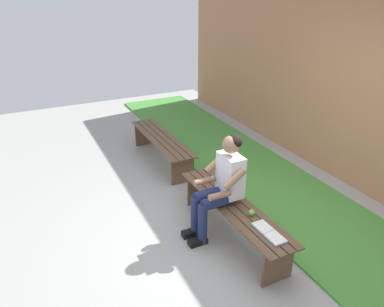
{
  "coord_description": "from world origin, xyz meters",
  "views": [
    {
      "loc": [
        -2.98,
        2.0,
        2.76
      ],
      "look_at": [
        0.78,
        0.15,
        0.79
      ],
      "focal_mm": 34.3,
      "sensor_mm": 36.0,
      "label": 1
    }
  ],
  "objects_px": {
    "person_seated": "(221,183)",
    "apple": "(252,213)",
    "book_open": "(269,233)",
    "bench_near": "(233,212)",
    "bench_far": "(161,143)"
  },
  "relations": [
    {
      "from": "apple",
      "to": "book_open",
      "type": "xyz_separation_m",
      "value": [
        -0.34,
        0.02,
        -0.03
      ]
    },
    {
      "from": "person_seated",
      "to": "apple",
      "type": "height_order",
      "value": "person_seated"
    },
    {
      "from": "person_seated",
      "to": "apple",
      "type": "xyz_separation_m",
      "value": [
        -0.4,
        -0.16,
        -0.21
      ]
    },
    {
      "from": "person_seated",
      "to": "book_open",
      "type": "xyz_separation_m",
      "value": [
        -0.74,
        -0.13,
        -0.23
      ]
    },
    {
      "from": "bench_near",
      "to": "book_open",
      "type": "relative_size",
      "value": 4.59
    },
    {
      "from": "person_seated",
      "to": "book_open",
      "type": "bearing_deg",
      "value": -169.76
    },
    {
      "from": "person_seated",
      "to": "apple",
      "type": "relative_size",
      "value": 17.56
    },
    {
      "from": "apple",
      "to": "book_open",
      "type": "distance_m",
      "value": 0.35
    },
    {
      "from": "bench_near",
      "to": "book_open",
      "type": "height_order",
      "value": "book_open"
    },
    {
      "from": "bench_near",
      "to": "apple",
      "type": "distance_m",
      "value": 0.3
    },
    {
      "from": "bench_far",
      "to": "book_open",
      "type": "xyz_separation_m",
      "value": [
        -2.85,
        -0.03,
        0.11
      ]
    },
    {
      "from": "person_seated",
      "to": "book_open",
      "type": "height_order",
      "value": "person_seated"
    },
    {
      "from": "book_open",
      "to": "bench_far",
      "type": "bearing_deg",
      "value": -0.01
    },
    {
      "from": "bench_far",
      "to": "apple",
      "type": "bearing_deg",
      "value": -178.63
    },
    {
      "from": "bench_far",
      "to": "person_seated",
      "type": "height_order",
      "value": "person_seated"
    }
  ]
}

